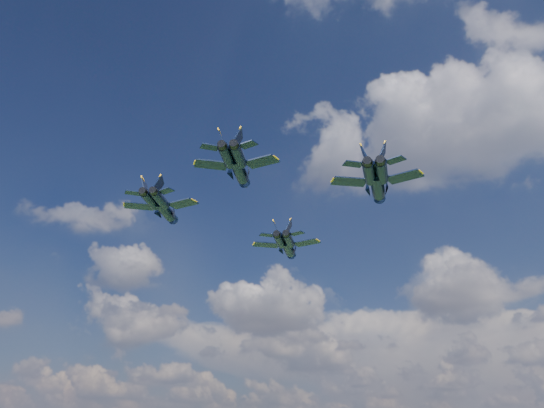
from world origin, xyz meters
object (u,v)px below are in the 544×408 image
at_px(jet_slot, 240,170).
at_px(jet_lead, 288,248).
at_px(jet_left, 166,210).
at_px(jet_right, 378,186).

bearing_deg(jet_slot, jet_lead, 85.79).
bearing_deg(jet_left, jet_lead, 46.45).
height_order(jet_left, jet_slot, jet_left).
bearing_deg(jet_right, jet_left, 179.85).
bearing_deg(jet_lead, jet_right, -51.29).
relative_size(jet_lead, jet_right, 0.91).
bearing_deg(jet_left, jet_slot, -47.16).
relative_size(jet_right, jet_slot, 1.22).
relative_size(jet_left, jet_right, 0.89).
bearing_deg(jet_slot, jet_left, 131.86).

